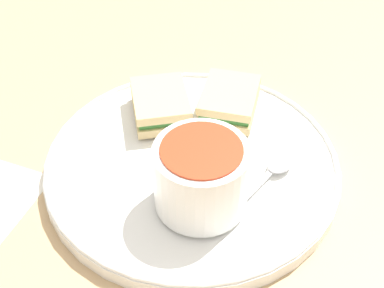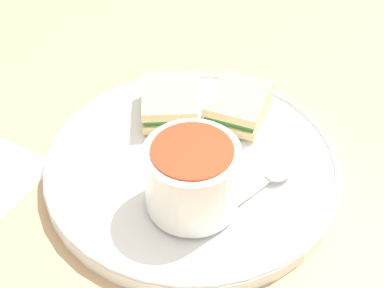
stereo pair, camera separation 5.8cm
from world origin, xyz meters
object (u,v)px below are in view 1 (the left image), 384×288
spoon (276,165)px  sandwich_half_near (229,101)px  sandwich_half_far (160,104)px  soup_bowl (201,176)px

spoon → sandwich_half_near: 0.11m
spoon → sandwich_half_far: (0.07, 0.14, 0.01)m
soup_bowl → sandwich_half_near: bearing=-6.2°
spoon → sandwich_half_near: sandwich_half_near is taller
sandwich_half_near → sandwich_half_far: 0.08m
spoon → sandwich_half_far: 0.16m
sandwich_half_near → sandwich_half_far: size_ratio=0.90×
soup_bowl → spoon: soup_bowl is taller
sandwich_half_far → sandwich_half_near: bearing=-77.4°
sandwich_half_far → spoon: bearing=-117.4°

